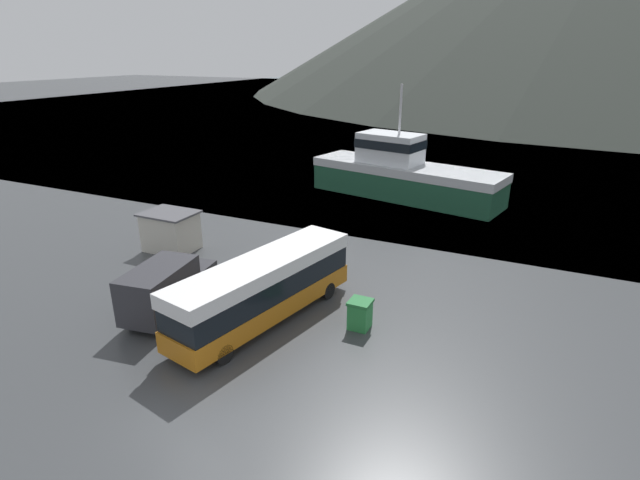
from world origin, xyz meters
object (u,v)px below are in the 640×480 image
object	(u,v)px
fishing_boat	(403,173)
storage_bin	(360,314)
delivery_van	(167,287)
tour_bus	(264,287)
dock_kiosk	(171,231)

from	to	relation	value
fishing_boat	storage_bin	world-z (taller)	fishing_boat
delivery_van	fishing_boat	xyz separation A→B (m)	(4.47, 25.45, 0.78)
fishing_boat	tour_bus	bearing A→B (deg)	12.53
storage_bin	fishing_boat	bearing A→B (deg)	101.87
tour_bus	delivery_van	world-z (taller)	tour_bus
delivery_van	dock_kiosk	xyz separation A→B (m)	(-5.52, 6.63, -0.07)
tour_bus	dock_kiosk	size ratio (longest dim) A/B	3.20
tour_bus	fishing_boat	xyz separation A→B (m)	(-0.38, 24.11, 0.34)
dock_kiosk	tour_bus	bearing A→B (deg)	-27.03
tour_bus	fishing_boat	size ratio (longest dim) A/B	0.61
fishing_boat	dock_kiosk	size ratio (longest dim) A/B	5.20
delivery_van	fishing_boat	world-z (taller)	fishing_boat
tour_bus	storage_bin	bearing A→B (deg)	28.07
tour_bus	storage_bin	world-z (taller)	tour_bus
fishing_boat	storage_bin	size ratio (longest dim) A/B	12.39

